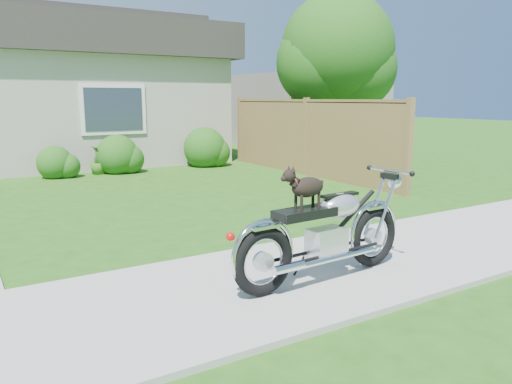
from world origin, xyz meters
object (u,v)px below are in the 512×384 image
tree_far (338,63)px  fence (306,137)px  motorcycle_with_dog (326,230)px  tree_near (342,55)px  potted_plant_right (98,160)px

tree_far → fence: bearing=-138.7°
fence → motorcycle_with_dog: bearing=-125.6°
tree_near → fence: bearing=-153.4°
tree_near → motorcycle_with_dog: bearing=-131.8°
tree_near → tree_far: size_ratio=1.00×
fence → tree_far: 5.75m
potted_plant_right → motorcycle_with_dog: 8.86m
fence → potted_plant_right: fence is taller
fence → potted_plant_right: size_ratio=9.02×
tree_near → tree_far: 3.27m
tree_far → potted_plant_right: (-8.40, -0.73, -2.70)m
motorcycle_with_dog → potted_plant_right: bearing=87.1°
fence → tree_near: bearing=26.6°
potted_plant_right → motorcycle_with_dog: bearing=-89.7°
tree_near → potted_plant_right: (-6.35, 1.82, -2.69)m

